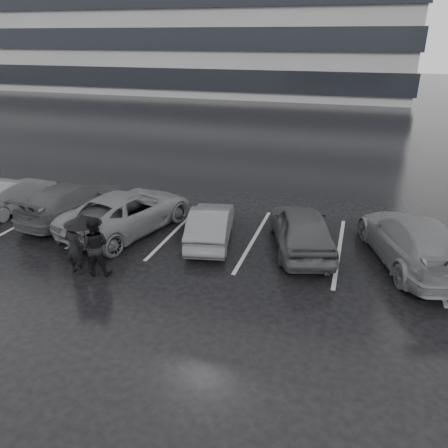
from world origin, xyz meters
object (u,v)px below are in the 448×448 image
object	(u,v)px
car_main	(302,228)
car_west_b	(128,211)
car_west_a	(211,224)
pedestrian_right	(95,246)
car_west_c	(73,201)
pedestrian_left	(74,247)
car_west_d	(12,195)
car_east	(413,240)

from	to	relation	value
car_main	car_west_b	size ratio (longest dim) A/B	0.82
car_west_a	pedestrian_right	bearing A→B (deg)	39.79
pedestrian_right	car_west_c	bearing A→B (deg)	-63.02
pedestrian_left	car_main	bearing A→B (deg)	-144.98
car_west_b	car_west_d	distance (m)	5.28
car_west_c	car_east	xyz separation A→B (m)	(11.74, -0.07, 0.07)
car_east	pedestrian_left	world-z (taller)	pedestrian_left
pedestrian_left	pedestrian_right	bearing A→B (deg)	-164.19
car_west_a	car_west_c	distance (m)	5.54
car_west_d	car_west_a	bearing A→B (deg)	-179.88
car_west_b	car_west_c	bearing A→B (deg)	5.52
car_main	car_east	size ratio (longest dim) A/B	0.83
car_main	car_west_b	world-z (taller)	car_main
car_west_b	car_west_d	size ratio (longest dim) A/B	1.35
pedestrian_left	car_east	bearing A→B (deg)	-154.42
car_main	car_east	bearing A→B (deg)	163.73
car_west_d	pedestrian_right	distance (m)	6.83
car_main	pedestrian_right	distance (m)	6.29
car_west_b	car_west_c	world-z (taller)	car_west_b
car_east	car_main	bearing A→B (deg)	-18.02
car_west_c	car_west_d	xyz separation A→B (m)	(-2.77, -0.02, -0.04)
car_west_a	car_west_c	world-z (taller)	car_west_c
car_west_b	pedestrian_left	size ratio (longest dim) A/B	3.16
car_west_a	car_main	bearing A→B (deg)	173.74
car_west_d	car_east	size ratio (longest dim) A/B	0.75
car_west_a	car_west_b	world-z (taller)	car_west_b
pedestrian_right	car_west_d	bearing A→B (deg)	-45.37
car_west_b	car_west_a	bearing A→B (deg)	-164.51
car_main	pedestrian_left	distance (m)	6.85
car_east	car_west_d	bearing A→B (deg)	-19.02
car_west_c	car_west_d	distance (m)	2.77
car_main	car_west_c	size ratio (longest dim) A/B	0.91
car_west_a	pedestrian_left	distance (m)	4.35
car_main	car_west_d	xyz separation A→B (m)	(-11.23, 0.09, -0.09)
car_west_c	car_main	bearing A→B (deg)	-172.38
car_east	pedestrian_right	world-z (taller)	pedestrian_right
car_west_c	car_east	bearing A→B (deg)	-171.93
car_west_d	pedestrian_right	world-z (taller)	pedestrian_right
car_west_c	pedestrian_right	xyz separation A→B (m)	(3.13, -3.45, 0.21)
car_west_a	car_west_d	size ratio (longest dim) A/B	0.96
car_west_c	car_west_d	world-z (taller)	car_west_c
pedestrian_left	car_west_a	bearing A→B (deg)	-128.63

